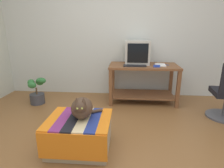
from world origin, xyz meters
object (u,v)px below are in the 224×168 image
desk (143,77)px  ottoman_with_blanket (80,134)px  tv_monitor (137,53)px  cat (82,108)px  potted_plant (37,92)px  keyboard (135,66)px  book (160,65)px  stapler (157,66)px

desk → ottoman_with_blanket: desk is taller
tv_monitor → cat: (-0.67, -1.66, -0.42)m
ottoman_with_blanket → potted_plant: potted_plant is taller
keyboard → cat: keyboard is taller
desk → keyboard: keyboard is taller
potted_plant → tv_monitor: bearing=11.9°
tv_monitor → potted_plant: tv_monitor is taller
ottoman_with_blanket → cat: 0.31m
potted_plant → keyboard: bearing=4.3°
potted_plant → book: bearing=5.9°
tv_monitor → ottoman_with_blanket: tv_monitor is taller
ottoman_with_blanket → cat: (0.04, 0.03, 0.31)m
desk → book: size_ratio=4.95×
desk → cat: size_ratio=3.30×
keyboard → book: keyboard is taller
tv_monitor → potted_plant: bearing=-168.2°
book → cat: 1.87m
cat → potted_plant: bearing=125.5°
desk → book: book is taller
keyboard → potted_plant: size_ratio=0.80×
desk → keyboard: (-0.17, -0.15, 0.24)m
cat → potted_plant: 1.75m
stapler → cat: bearing=145.1°
desk → potted_plant: bearing=-171.9°
tv_monitor → stapler: tv_monitor is taller
desk → stapler: bearing=-44.5°
desk → tv_monitor: tv_monitor is taller
desk → tv_monitor: (-0.12, 0.11, 0.44)m
book → stapler: size_ratio=2.30×
tv_monitor → potted_plant: size_ratio=0.89×
ottoman_with_blanket → potted_plant: size_ratio=1.43×
book → ottoman_with_blanket: size_ratio=0.36×
keyboard → ottoman_with_blanket: size_ratio=0.56×
tv_monitor → cat: bearing=-112.1°
desk → stapler: 0.38m
tv_monitor → book: size_ratio=1.75×
desk → stapler: stapler is taller
keyboard → cat: (-0.62, -1.41, -0.22)m
tv_monitor → cat: size_ratio=1.17×
cat → stapler: size_ratio=3.44×
book → potted_plant: 2.31m
desk → ottoman_with_blanket: size_ratio=1.76×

